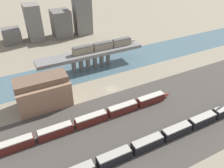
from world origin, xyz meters
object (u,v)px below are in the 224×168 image
(warehouse_building, at_px, (43,92))
(train_yard_mid, at_px, (95,118))
(train_on_bridge, at_px, (105,45))
(train_yard_near, at_px, (151,142))

(warehouse_building, bearing_deg, train_yard_mid, -52.85)
(train_on_bridge, relative_size, train_yard_mid, 0.52)
(train_on_bridge, relative_size, warehouse_building, 1.76)
(train_on_bridge, height_order, train_yard_near, train_on_bridge)
(train_yard_mid, bearing_deg, train_on_bridge, 59.69)
(train_yard_mid, relative_size, warehouse_building, 3.40)
(train_on_bridge, height_order, train_yard_mid, train_on_bridge)
(warehouse_building, bearing_deg, train_on_bridge, 28.33)
(train_yard_near, xyz_separation_m, train_yard_mid, (-11.30, 18.05, -0.04))
(train_yard_near, height_order, warehouse_building, warehouse_building)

